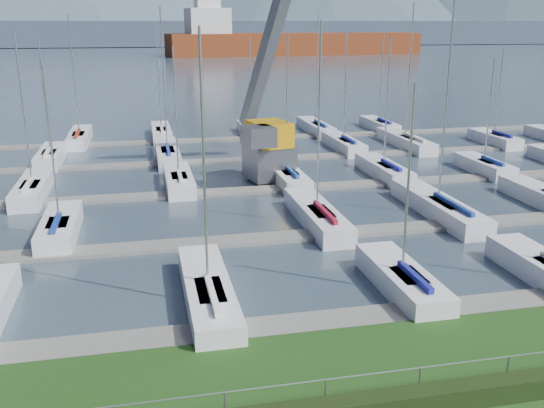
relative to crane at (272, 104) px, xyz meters
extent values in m
cube|color=#3B4A56|center=(-3.93, 229.87, -5.73)|extent=(800.00, 540.00, 0.20)
cube|color=black|center=(-3.93, -30.53, -4.98)|extent=(80.00, 0.70, 0.70)
cylinder|color=gray|center=(-3.93, -30.13, -4.13)|extent=(80.00, 0.04, 0.04)
cube|color=#3F4A5D|center=(-3.93, 299.87, 0.67)|extent=(900.00, 80.00, 12.00)
cube|color=slate|center=(-3.93, -24.13, -5.55)|extent=(90.00, 1.60, 0.25)
cube|color=slate|center=(-3.93, -14.13, -5.55)|extent=(90.00, 1.60, 0.25)
cube|color=slate|center=(-3.93, -4.13, -5.55)|extent=(90.00, 1.60, 0.25)
cube|color=slate|center=(-3.93, 5.87, -5.55)|extent=(90.00, 1.60, 0.25)
cube|color=slate|center=(-3.93, 15.87, -5.55)|extent=(90.00, 1.60, 0.25)
cube|color=#5B5D63|center=(-0.46, -1.23, -4.13)|extent=(3.78, 3.78, 2.60)
cube|color=orange|center=(-0.46, -1.23, -2.03)|extent=(3.23, 3.85, 1.80)
cube|color=slate|center=(1.34, 3.27, 6.97)|extent=(5.06, 10.80, 19.89)
cube|color=#5A5C61|center=(-1.66, -3.23, -1.83)|extent=(2.40, 2.56, 1.40)
cube|color=maroon|center=(48.09, 178.92, -2.83)|extent=(95.40, 26.90, 10.00)
cube|color=silver|center=(15.30, 175.77, 4.67)|extent=(15.27, 15.27, 12.00)
cube|color=silver|center=(15.30, 175.77, 11.67)|extent=(8.73, 8.73, 4.00)
camera|label=1|loc=(-9.78, -44.96, 5.92)|focal=40.00mm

